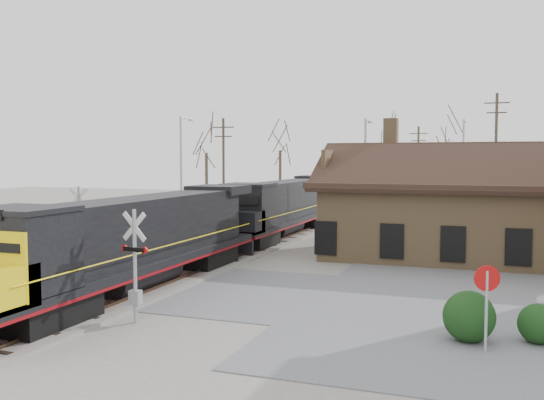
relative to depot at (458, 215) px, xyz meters
The scene contains 22 objects.
ground 17.14m from the depot, 134.97° to the right, with size 140.00×140.00×0.00m, color #9B968C.
road 17.13m from the depot, 134.97° to the right, with size 60.00×9.00×0.03m, color slate.
track_main 12.58m from the depot, 165.97° to the left, with size 3.40×90.00×0.24m.
track_siding 16.92m from the depot, 169.70° to the left, with size 3.40×90.00×0.24m.
depot is the anchor object (origin of this frame).
locomotive_lead 18.38m from the depot, 130.72° to the right, with size 2.74×18.38×4.08m.
locomotive_trailing 12.89m from the depot, 158.47° to the left, with size 2.74×18.38×3.86m.
crossbuck_near 20.05m from the depot, 118.08° to the right, with size 1.09×0.29×3.85m.
crossbuck_far 20.86m from the depot, 158.09° to the right, with size 1.10×0.47×4.02m.
do_not_enter_sign 17.07m from the depot, 84.25° to the right, with size 0.72×0.29×2.53m.
hedge_a 16.21m from the depot, 85.67° to the right, with size 1.56×1.56×1.56m, color black.
hedge_b 15.97m from the depot, 78.44° to the right, with size 1.21×1.21×1.21m, color black.
streetlight_a 21.64m from the depot, 163.30° to the left, with size 0.25×2.04×8.70m.
streetlight_b 11.03m from the depot, 129.51° to the left, with size 0.25×2.04×8.37m.
streetlight_c 21.15m from the depot, 91.99° to the left, with size 0.25×2.04×8.94m.
utility_pole_a 24.97m from the depot, 146.10° to the left, with size 2.00×0.24×9.04m.
utility_pole_b 35.61m from the depot, 100.07° to the left, with size 2.00×0.24×9.08m.
utility_pole_c 19.01m from the depot, 84.03° to the left, with size 2.00×0.24×10.88m.
tree_a 32.59m from the depot, 141.73° to the left, with size 4.04×4.04×9.91m.
tree_b 33.65m from the depot, 126.58° to the left, with size 4.24×4.24×10.39m.
tree_c 39.58m from the depot, 105.22° to the left, with size 4.54×4.54×11.12m.
tree_d 32.67m from the depot, 94.55° to the left, with size 4.58×4.58×11.23m.
Camera 1 is at (13.79, -22.97, 5.56)m, focal length 40.00 mm.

